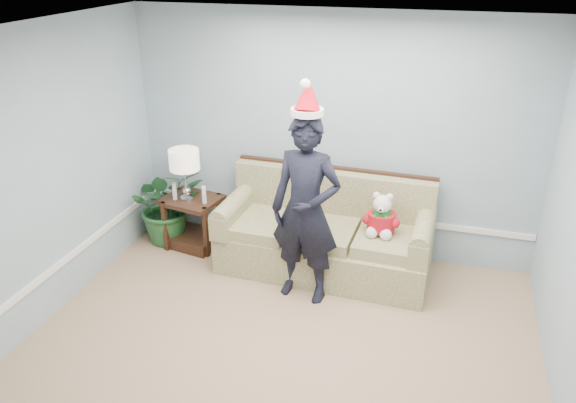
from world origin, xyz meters
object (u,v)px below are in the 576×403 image
(sofa, at_px, (326,236))
(houseplant, at_px, (167,204))
(man, at_px, (306,210))
(side_table, at_px, (193,227))
(table_lamp, at_px, (184,162))
(teddy_bear, at_px, (381,219))

(sofa, xyz_separation_m, houseplant, (-1.94, 0.08, 0.10))
(sofa, distance_m, man, 0.83)
(houseplant, bearing_deg, side_table, -6.86)
(sofa, height_order, man, man)
(sofa, bearing_deg, side_table, -179.29)
(sofa, height_order, side_table, sofa)
(man, bearing_deg, houseplant, 166.87)
(sofa, bearing_deg, houseplant, 179.72)
(side_table, distance_m, table_lamp, 0.83)
(sofa, xyz_separation_m, table_lamp, (-1.63, -0.01, 0.70))
(houseplant, bearing_deg, table_lamp, -15.57)
(sofa, distance_m, table_lamp, 1.77)
(houseplant, relative_size, teddy_bear, 2.03)
(sofa, bearing_deg, teddy_bear, -8.12)
(side_table, bearing_deg, houseplant, 173.14)
(teddy_bear, bearing_deg, houseplant, 177.62)
(side_table, height_order, man, man)
(table_lamp, xyz_separation_m, teddy_bear, (2.22, -0.09, -0.35))
(man, bearing_deg, sofa, 89.20)
(side_table, distance_m, houseplant, 0.41)
(sofa, height_order, table_lamp, table_lamp)
(man, bearing_deg, side_table, 164.21)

